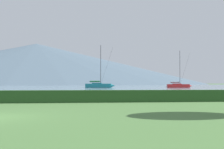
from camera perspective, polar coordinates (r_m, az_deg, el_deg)
harbor_water at (r=152.50m, az=-8.69°, el=-1.98°), size 320.00×246.00×0.00m
hedge_line at (r=26.74m, az=-15.48°, el=-3.66°), size 80.00×1.20×0.96m
sailboat_slip_4 at (r=104.02m, az=-2.26°, el=-1.83°), size 9.44×4.26×13.24m
sailboat_slip_5 at (r=107.71m, az=11.30°, el=-1.85°), size 8.11×3.17×11.75m
distant_hill_west_ridge at (r=400.13m, az=-14.85°, el=1.42°), size 319.15×319.15×41.93m
distant_hill_east_ridge at (r=364.90m, az=-12.79°, el=1.78°), size 354.00×354.00×43.29m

